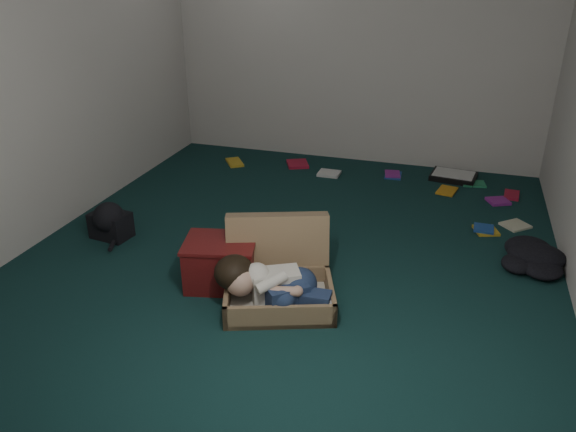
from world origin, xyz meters
The scene contains 11 objects.
floor centered at (0.00, 0.00, 0.00)m, with size 4.50×4.50×0.00m, color #102F2E.
wall_back centered at (0.00, 2.25, 1.30)m, with size 4.50×4.50×0.00m, color silver.
wall_front centered at (0.00, -2.25, 1.30)m, with size 4.50×4.50×0.00m, color silver.
wall_left centered at (-2.00, 0.00, 1.30)m, with size 4.50×4.50×0.00m, color silver.
suitcase centered at (0.09, -0.67, 0.16)m, with size 0.90×0.89×0.52m.
person centered at (0.11, -0.86, 0.20)m, with size 0.79×0.40×0.32m.
maroon_bin centered at (-0.33, -0.65, 0.17)m, with size 0.56×0.49×0.34m.
backpack centered at (-1.49, -0.25, 0.12)m, with size 0.39×0.31×0.23m, color black, non-canonical shape.
clothing_pile centered at (1.70, 0.27, 0.08)m, with size 0.49×0.40×0.16m, color black, non-canonical shape.
paper_tray centered at (1.14, 1.95, 0.03)m, with size 0.49×0.39×0.06m.
book_scatter centered at (0.76, 1.53, 0.01)m, with size 3.15×1.37×0.02m.
Camera 1 is at (1.12, -3.76, 2.11)m, focal length 35.00 mm.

